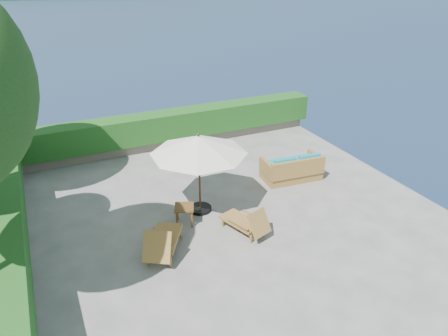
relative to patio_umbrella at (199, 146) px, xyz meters
name	(u,v)px	position (x,y,z in m)	size (l,w,h in m)	color
ground	(226,216)	(0.56, -0.58, -2.04)	(12.00, 12.00, 0.00)	gray
foundation	(226,259)	(0.56, -0.58, -3.60)	(12.00, 12.00, 3.00)	#4D453D
ocean	(226,296)	(0.56, -0.58, -5.05)	(600.00, 600.00, 0.00)	#142340
planter_wall_far	(166,142)	(0.56, 5.02, -1.87)	(12.00, 0.60, 0.36)	slate
planter_wall_left	(11,262)	(-5.04, -0.58, -1.87)	(0.60, 12.00, 0.36)	slate
hedge_far	(165,125)	(0.56, 5.02, -1.20)	(12.40, 0.90, 1.00)	#1B4112
hedge_left	(5,239)	(-5.04, -0.58, -1.20)	(0.90, 12.40, 1.00)	#1B4112
patio_umbrella	(199,146)	(0.00, 0.00, 0.00)	(3.51, 3.51, 2.42)	black
lounge_left	(162,241)	(-1.61, -1.55, -1.66)	(1.40, 1.73, 0.93)	olive
lounge_right	(247,222)	(0.69, -1.59, -1.70)	(1.01, 1.53, 0.82)	olive
side_table	(184,209)	(-0.65, -0.47, -1.59)	(0.67, 0.67, 0.55)	brown
wicker_loveseat	(292,169)	(3.48, 0.56, -1.68)	(1.99, 1.13, 0.94)	olive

